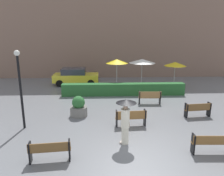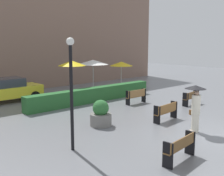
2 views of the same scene
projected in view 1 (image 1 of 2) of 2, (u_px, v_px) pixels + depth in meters
ground_plane at (132, 149)px, 9.49m from camera, size 60.00×60.00×0.00m
bench_near_left at (50, 150)px, 8.47m from camera, size 1.62×0.51×0.84m
bench_mid_center at (131, 117)px, 11.72m from camera, size 1.66×0.47×0.88m
bench_near_right at (211, 142)px, 9.03m from camera, size 1.60×0.42×0.85m
bench_back_row at (150, 97)px, 15.34m from camera, size 1.57×0.38×0.90m
bench_far_right at (198, 109)px, 12.99m from camera, size 1.59×0.53×0.85m
pedestrian_with_umbrella at (126, 116)px, 9.69m from camera, size 0.91×0.91×2.06m
planter_pot at (79, 108)px, 13.13m from camera, size 1.02×1.02×1.23m
lamp_post at (20, 82)px, 11.00m from camera, size 0.28×0.28×4.05m
patio_umbrella_yellow at (117, 61)px, 18.83m from camera, size 1.90×1.90×2.64m
patio_umbrella_white at (142, 61)px, 19.43m from camera, size 2.30×2.30×2.58m
patio_umbrella_yellow_far at (175, 64)px, 19.60m from camera, size 1.92×1.92×2.30m
hedge_strip at (123, 89)px, 17.52m from camera, size 9.67×0.70×0.94m
building_facade at (114, 27)px, 23.65m from camera, size 28.00×1.20×10.72m
parked_car at (76, 76)px, 20.91m from camera, size 4.21×2.00×1.57m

